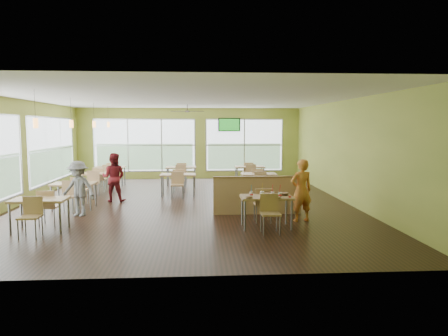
{
  "coord_description": "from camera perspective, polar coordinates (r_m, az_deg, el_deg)",
  "views": [
    {
      "loc": [
        0.42,
        -12.16,
        2.39
      ],
      "look_at": [
        1.16,
        -0.53,
        1.16
      ],
      "focal_mm": 32.0,
      "sensor_mm": 36.0,
      "label": 1
    }
  ],
  "objects": [
    {
      "name": "wrapper_mid",
      "position": [
        9.63,
        6.21,
        -3.65
      ],
      "size": [
        0.26,
        0.24,
        0.06
      ],
      "primitive_type": "ellipsoid",
      "rotation": [
        0.0,
        0.0,
        -0.21
      ],
      "color": "olive",
      "rests_on": "main_table"
    },
    {
      "name": "wrapper_right",
      "position": [
        9.19,
        7.63,
        -4.2
      ],
      "size": [
        0.18,
        0.17,
        0.04
      ],
      "primitive_type": "ellipsoid",
      "rotation": [
        0.0,
        0.0,
        0.27
      ],
      "color": "olive",
      "rests_on": "main_table"
    },
    {
      "name": "ketchup_cup",
      "position": [
        9.35,
        9.38,
        -4.08
      ],
      "size": [
        0.06,
        0.06,
        0.03
      ],
      "primitive_type": "cylinder",
      "color": "#AB1409",
      "rests_on": "main_table"
    },
    {
      "name": "food_basket",
      "position": [
        9.62,
        8.53,
        -3.66
      ],
      "size": [
        0.26,
        0.26,
        0.06
      ],
      "color": "black",
      "rests_on": "main_table"
    },
    {
      "name": "room",
      "position": [
        12.2,
        -5.59,
        2.28
      ],
      "size": [
        12.0,
        12.04,
        3.2
      ],
      "color": "black",
      "rests_on": "ground"
    },
    {
      "name": "patron_maroon",
      "position": [
        13.1,
        -15.48,
        -1.29
      ],
      "size": [
        0.81,
        0.66,
        1.55
      ],
      "primitive_type": "imported",
      "rotation": [
        0.0,
        0.0,
        3.04
      ],
      "color": "maroon",
      "rests_on": "floor"
    },
    {
      "name": "dining_tables",
      "position": [
        14.06,
        -9.59,
        -1.25
      ],
      "size": [
        6.92,
        8.72,
        0.87
      ],
      "color": "tan",
      "rests_on": "floor"
    },
    {
      "name": "man_plaid",
      "position": [
        10.19,
        10.99,
        -3.15
      ],
      "size": [
        0.64,
        0.49,
        1.57
      ],
      "primitive_type": "imported",
      "rotation": [
        0.0,
        0.0,
        3.36
      ],
      "color": "red",
      "rests_on": "floor"
    },
    {
      "name": "window_bays",
      "position": [
        15.57,
        -14.99,
        2.44
      ],
      "size": [
        9.24,
        10.24,
        2.38
      ],
      "color": "white",
      "rests_on": "room"
    },
    {
      "name": "half_wall_divider",
      "position": [
        10.89,
        4.79,
        -3.87
      ],
      "size": [
        2.4,
        0.14,
        1.04
      ],
      "color": "tan",
      "rests_on": "floor"
    },
    {
      "name": "pendant_lights",
      "position": [
        13.34,
        -19.48,
        5.95
      ],
      "size": [
        0.11,
        7.31,
        0.86
      ],
      "color": "#2D2119",
      "rests_on": "ceiling"
    },
    {
      "name": "cup_red_far",
      "position": [
        9.28,
        7.99,
        -3.8
      ],
      "size": [
        0.09,
        0.09,
        0.33
      ],
      "color": "white",
      "rests_on": "main_table"
    },
    {
      "name": "wrapper_left",
      "position": [
        9.16,
        3.6,
        -4.16
      ],
      "size": [
        0.19,
        0.18,
        0.04
      ],
      "primitive_type": "ellipsoid",
      "rotation": [
        0.0,
        0.0,
        0.11
      ],
      "color": "olive",
      "rests_on": "main_table"
    },
    {
      "name": "main_table",
      "position": [
        9.46,
        6.08,
        -4.72
      ],
      "size": [
        1.22,
        1.52,
        0.87
      ],
      "color": "tan",
      "rests_on": "floor"
    },
    {
      "name": "patron_grey",
      "position": [
        11.27,
        -20.09,
        -2.79
      ],
      "size": [
        1.08,
        0.82,
        1.47
      ],
      "primitive_type": "imported",
      "rotation": [
        0.0,
        0.0,
        -0.32
      ],
      "color": "slate",
      "rests_on": "floor"
    },
    {
      "name": "ceiling_fan",
      "position": [
        15.18,
        -5.26,
        8.09
      ],
      "size": [
        1.25,
        1.25,
        0.29
      ],
      "color": "#2D2119",
      "rests_on": "ceiling"
    },
    {
      "name": "cup_blue",
      "position": [
        9.31,
        3.93,
        -3.75
      ],
      "size": [
        0.09,
        0.09,
        0.31
      ],
      "color": "white",
      "rests_on": "main_table"
    },
    {
      "name": "cup_red_near",
      "position": [
        9.34,
        6.93,
        -3.73
      ],
      "size": [
        0.09,
        0.09,
        0.32
      ],
      "color": "white",
      "rests_on": "main_table"
    },
    {
      "name": "tv_backwall",
      "position": [
        18.11,
        0.75,
        6.2
      ],
      "size": [
        1.0,
        0.07,
        0.6
      ],
      "color": "black",
      "rests_on": "wall_back"
    },
    {
      "name": "cup_yellow",
      "position": [
        9.29,
        5.46,
        -3.73
      ],
      "size": [
        0.1,
        0.1,
        0.36
      ],
      "color": "white",
      "rests_on": "main_table"
    }
  ]
}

